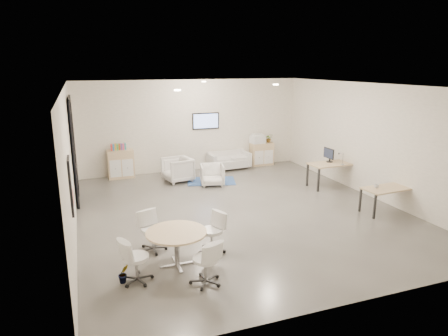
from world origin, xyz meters
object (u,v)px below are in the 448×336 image
object	(u,v)px
armchair_left	(178,168)
sideboard_right	(262,154)
sideboard_left	(121,164)
round_table	(176,236)
armchair_right	(212,174)
desk_front	(387,190)
loveseat	(228,161)
desk_rear	(332,165)

from	to	relation	value
armchair_left	sideboard_right	bearing A→B (deg)	95.50
sideboard_left	round_table	bearing A→B (deg)	-87.09
sideboard_right	round_table	bearing A→B (deg)	-126.33
sideboard_left	armchair_right	distance (m)	3.19
sideboard_right	armchair_left	bearing A→B (deg)	-163.16
round_table	sideboard_right	bearing A→B (deg)	53.67
sideboard_left	desk_front	bearing A→B (deg)	-43.13
sideboard_left	armchair_right	world-z (taller)	sideboard_left
armchair_left	loveseat	bearing A→B (deg)	102.28
sideboard_right	desk_front	world-z (taller)	sideboard_right
loveseat	armchair_right	size ratio (longest dim) A/B	2.07
armchair_left	desk_rear	world-z (taller)	armchair_left
sideboard_right	armchair_right	size ratio (longest dim) A/B	1.16
sideboard_left	desk_rear	world-z (taller)	sideboard_left
desk_rear	desk_front	size ratio (longest dim) A/B	1.12
armchair_left	armchair_right	xyz separation A→B (m)	(0.92, -0.79, -0.06)
sideboard_left	round_table	xyz separation A→B (m)	(0.33, -6.58, 0.13)
sideboard_left	loveseat	world-z (taller)	sideboard_left
sideboard_left	loveseat	distance (m)	3.80
loveseat	round_table	world-z (taller)	round_table
loveseat	round_table	size ratio (longest dim) A/B	1.34
round_table	armchair_right	bearing A→B (deg)	64.44
loveseat	armchair_right	bearing A→B (deg)	-129.57
round_table	desk_rear	bearing A→B (deg)	30.27
loveseat	desk_rear	xyz separation A→B (m)	(2.25, -3.13, 0.38)
armchair_left	desk_rear	distance (m)	4.89
armchair_right	round_table	distance (m)	5.27
sideboard_right	sideboard_left	bearing A→B (deg)	-179.86
sideboard_right	desk_rear	xyz separation A→B (m)	(0.86, -3.27, 0.25)
desk_front	sideboard_left	bearing A→B (deg)	133.42
armchair_left	desk_rear	size ratio (longest dim) A/B	0.59
armchair_right	round_table	world-z (taller)	armchair_right
sideboard_right	armchair_right	world-z (taller)	sideboard_right
armchair_right	armchair_left	bearing A→B (deg)	151.61
sideboard_right	loveseat	bearing A→B (deg)	-174.37
armchair_right	round_table	xyz separation A→B (m)	(-2.27, -4.75, 0.24)
sideboard_left	sideboard_right	distance (m)	5.19
sideboard_right	loveseat	xyz separation A→B (m)	(-1.39, -0.14, -0.13)
sideboard_right	armchair_left	world-z (taller)	armchair_left
round_table	sideboard_left	bearing A→B (deg)	92.91
sideboard_right	armchair_right	distance (m)	3.18
loveseat	sideboard_right	bearing A→B (deg)	0.87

